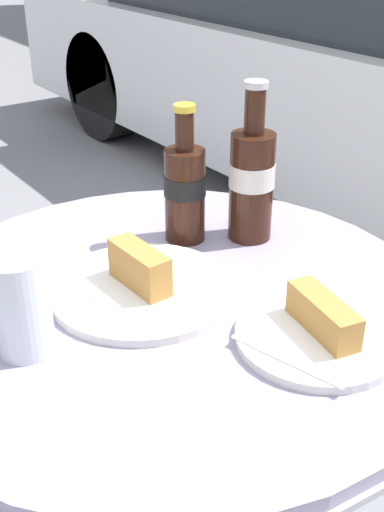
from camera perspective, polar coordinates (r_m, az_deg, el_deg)
name	(u,v)px	position (r m, az deg, el deg)	size (l,w,h in m)	color
bistro_table	(172,381)	(0.97, -1.83, -11.08)	(0.77, 0.77, 0.74)	#B7B7BC
cola_bottle_left	(185,189)	(1.00, -0.64, 5.99)	(0.07, 0.07, 0.22)	#33190F
cola_bottle_right	(252,179)	(1.01, 5.32, 6.80)	(0.07, 0.07, 0.25)	#33190F
drinking_glass	(21,309)	(0.78, -14.92, -4.57)	(0.07, 0.07, 0.13)	#C68923
lunch_plate_near	(142,285)	(0.89, -4.50, -2.57)	(0.26, 0.26, 0.07)	silver
lunch_plate_far	(318,332)	(0.80, 11.15, -6.61)	(0.20, 0.20, 0.06)	silver
parked_car	(374,61)	(3.28, 15.85, 16.36)	(4.39, 1.66, 1.20)	silver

